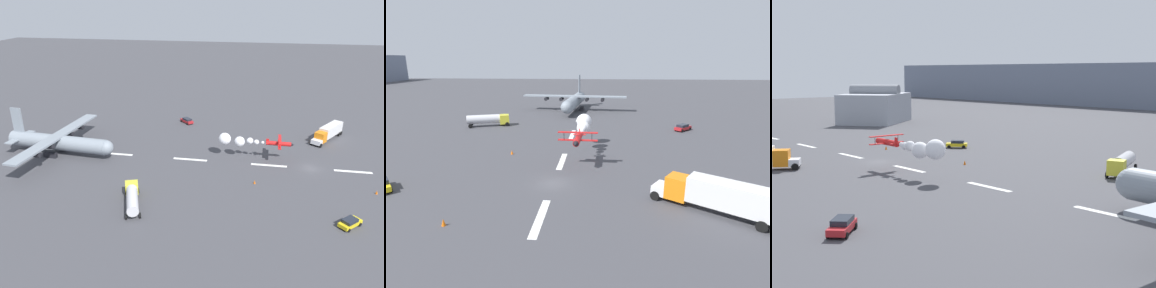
{
  "view_description": "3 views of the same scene",
  "coord_description": "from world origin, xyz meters",
  "views": [
    {
      "loc": [
        13.43,
        76.05,
        36.28
      ],
      "look_at": [
        26.79,
        0.0,
        3.97
      ],
      "focal_mm": 33.99,
      "sensor_mm": 36.0,
      "label": 1
    },
    {
      "loc": [
        -36.82,
        -6.08,
        16.0
      ],
      "look_at": [
        7.17,
        -2.76,
        3.52
      ],
      "focal_mm": 28.05,
      "sensor_mm": 36.0,
      "label": 2
    },
    {
      "loc": [
        77.88,
        -50.08,
        15.45
      ],
      "look_at": [
        18.79,
        3.05,
        4.72
      ],
      "focal_mm": 50.49,
      "sensor_mm": 36.0,
      "label": 3
    }
  ],
  "objects": [
    {
      "name": "runway_stripe_7",
      "position": [
        45.36,
        0.0,
        0.01
      ],
      "size": [
        8.0,
        0.9,
        0.01
      ],
      "primitive_type": "cube",
      "color": "white",
      "rests_on": "ground"
    },
    {
      "name": "cargo_transport_plane",
      "position": [
        58.04,
        2.39,
        3.2
      ],
      "size": [
        26.89,
        33.07,
        10.83
      ],
      "color": "gray",
      "rests_on": "ground"
    },
    {
      "name": "semi_truck_orange",
      "position": [
        -6.63,
        -18.87,
        2.11
      ],
      "size": [
        9.74,
        12.58,
        3.7
      ],
      "color": "silver",
      "rests_on": "ground"
    },
    {
      "name": "stunt_biplane_red",
      "position": [
        16.13,
        -2.99,
        4.39
      ],
      "size": [
        17.29,
        6.07,
        3.13
      ],
      "color": "red"
    },
    {
      "name": "runway_stripe_4",
      "position": [
        -9.07,
        0.0,
        0.01
      ],
      "size": [
        8.0,
        0.9,
        0.01
      ],
      "primitive_type": "cube",
      "color": "white",
      "rests_on": "ground"
    },
    {
      "name": "ground_plane",
      "position": [
        0.0,
        0.0,
        0.0
      ],
      "size": [
        440.0,
        440.0,
        0.0
      ],
      "primitive_type": "plane",
      "color": "#424247",
      "rests_on": "ground"
    },
    {
      "name": "followme_car_yellow",
      "position": [
        32.76,
        -25.24,
        0.81
      ],
      "size": [
        4.45,
        4.5,
        1.52
      ],
      "color": "#B21E23",
      "rests_on": "ground"
    },
    {
      "name": "runway_stripe_8",
      "position": [
        63.5,
        0.0,
        0.01
      ],
      "size": [
        8.0,
        0.9,
        0.01
      ],
      "primitive_type": "cube",
      "color": "white",
      "rests_on": "ground"
    },
    {
      "name": "runway_stripe_6",
      "position": [
        27.21,
        0.0,
        0.01
      ],
      "size": [
        8.0,
        0.9,
        0.01
      ],
      "primitive_type": "cube",
      "color": "white",
      "rests_on": "ground"
    },
    {
      "name": "traffic_cone_far",
      "position": [
        12.14,
        9.2,
        0.38
      ],
      "size": [
        0.44,
        0.44,
        0.75
      ],
      "primitive_type": "cone",
      "color": "orange",
      "rests_on": "ground"
    },
    {
      "name": "fuel_tanker_truck",
      "position": [
        34.15,
        21.37,
        1.75
      ],
      "size": [
        5.84,
        10.2,
        2.9
      ],
      "color": "yellow",
      "rests_on": "ground"
    },
    {
      "name": "traffic_cone_near",
      "position": [
        -11.34,
        9.3,
        0.38
      ],
      "size": [
        0.44,
        0.44,
        0.75
      ],
      "primitive_type": "cone",
      "color": "orange",
      "rests_on": "ground"
    },
    {
      "name": "airport_staff_sedan",
      "position": [
        -3.79,
        21.43,
        0.81
      ],
      "size": [
        4.34,
        4.22,
        1.52
      ],
      "color": "yellow",
      "rests_on": "ground"
    },
    {
      "name": "runway_stripe_5",
      "position": [
        9.07,
        0.0,
        0.01
      ],
      "size": [
        8.0,
        0.9,
        0.01
      ],
      "primitive_type": "cube",
      "color": "white",
      "rests_on": "ground"
    }
  ]
}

